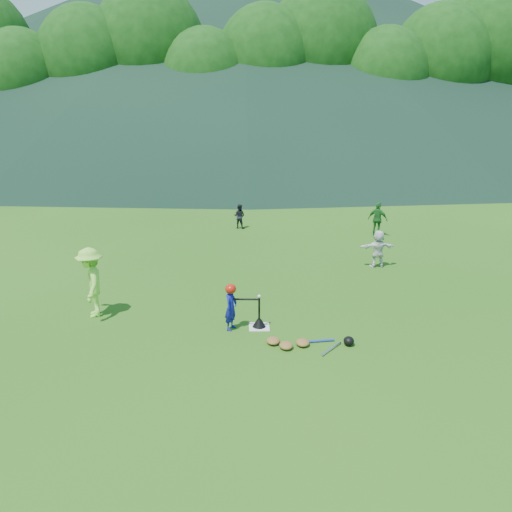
% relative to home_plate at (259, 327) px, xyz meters
% --- Properties ---
extents(ground, '(120.00, 120.00, 0.00)m').
position_rel_home_plate_xyz_m(ground, '(0.00, 0.00, -0.01)').
color(ground, '#225012').
rests_on(ground, ground).
extents(home_plate, '(0.45, 0.45, 0.02)m').
position_rel_home_plate_xyz_m(home_plate, '(0.00, 0.00, 0.00)').
color(home_plate, silver).
rests_on(home_plate, ground).
extents(baseball, '(0.08, 0.08, 0.08)m').
position_rel_home_plate_xyz_m(baseball, '(0.00, 0.00, 0.73)').
color(baseball, white).
rests_on(baseball, batting_tee).
extents(batter_child, '(0.37, 0.44, 1.02)m').
position_rel_home_plate_xyz_m(batter_child, '(-0.62, -0.06, 0.50)').
color(batter_child, navy).
rests_on(batter_child, ground).
extents(adult_coach, '(0.84, 1.17, 1.64)m').
position_rel_home_plate_xyz_m(adult_coach, '(-3.85, 0.77, 0.81)').
color(adult_coach, '#93E443').
rests_on(adult_coach, ground).
extents(fielder_b, '(0.57, 0.51, 0.97)m').
position_rel_home_plate_xyz_m(fielder_b, '(-0.47, 9.35, 0.48)').
color(fielder_b, black).
rests_on(fielder_b, ground).
extents(fielder_c, '(0.79, 0.67, 1.27)m').
position_rel_home_plate_xyz_m(fielder_c, '(4.72, 8.00, 0.62)').
color(fielder_c, '#1E6624').
rests_on(fielder_c, ground).
extents(fielder_d, '(1.09, 0.44, 1.14)m').
position_rel_home_plate_xyz_m(fielder_d, '(3.75, 4.24, 0.56)').
color(fielder_d, silver).
rests_on(fielder_d, ground).
extents(batting_tee, '(0.30, 0.30, 0.68)m').
position_rel_home_plate_xyz_m(batting_tee, '(0.00, 0.00, 0.12)').
color(batting_tee, black).
rests_on(batting_tee, home_plate).
extents(batter_gear, '(0.73, 0.26, 0.38)m').
position_rel_home_plate_xyz_m(batter_gear, '(-0.59, -0.06, 0.91)').
color(batter_gear, '#AE190B').
rests_on(batter_gear, ground).
extents(equipment_pile, '(1.80, 0.78, 0.19)m').
position_rel_home_plate_xyz_m(equipment_pile, '(0.86, -0.91, 0.06)').
color(equipment_pile, olive).
rests_on(equipment_pile, ground).
extents(outfield_fence, '(70.07, 0.08, 1.33)m').
position_rel_home_plate_xyz_m(outfield_fence, '(0.00, 28.00, 0.69)').
color(outfield_fence, gray).
rests_on(outfield_fence, ground).
extents(tree_line, '(70.04, 11.40, 14.82)m').
position_rel_home_plate_xyz_m(tree_line, '(0.20, 33.83, 8.20)').
color(tree_line, '#382314').
rests_on(tree_line, ground).
extents(distant_hills, '(155.00, 140.00, 32.00)m').
position_rel_home_plate_xyz_m(distant_hills, '(-7.63, 81.81, 14.97)').
color(distant_hills, black).
rests_on(distant_hills, ground).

